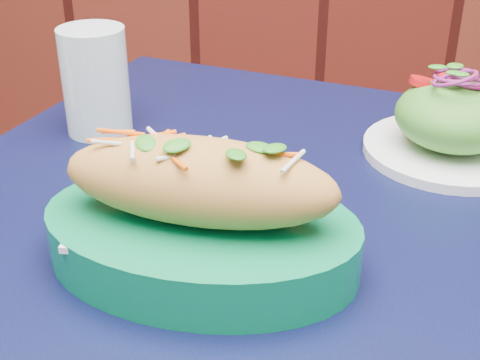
{
  "coord_description": "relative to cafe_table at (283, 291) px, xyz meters",
  "views": [
    {
      "loc": [
        0.32,
        0.94,
        1.1
      ],
      "look_at": [
        0.27,
        1.48,
        0.81
      ],
      "focal_mm": 50.0,
      "sensor_mm": 36.0,
      "label": 1
    }
  ],
  "objects": [
    {
      "name": "banh_mi_basket",
      "position": [
        -0.07,
        -0.08,
        0.14
      ],
      "size": [
        0.31,
        0.22,
        0.13
      ],
      "rotation": [
        0.0,
        0.0,
        -0.15
      ],
      "color": "#077444",
      "rests_on": "cafe_table"
    },
    {
      "name": "water_glass",
      "position": [
        -0.24,
        0.2,
        0.15
      ],
      "size": [
        0.08,
        0.08,
        0.13
      ],
      "primitive_type": "cylinder",
      "color": "silver",
      "rests_on": "cafe_table"
    },
    {
      "name": "cafe_table",
      "position": [
        0.0,
        0.0,
        0.0
      ],
      "size": [
        1.01,
        1.01,
        0.75
      ],
      "rotation": [
        0.0,
        0.0,
        -0.31
      ],
      "color": "black",
      "rests_on": "ground"
    },
    {
      "name": "salad_plate",
      "position": [
        0.19,
        0.17,
        0.13
      ],
      "size": [
        0.2,
        0.2,
        0.11
      ],
      "rotation": [
        0.0,
        0.0,
        0.4
      ],
      "color": "white",
      "rests_on": "cafe_table"
    }
  ]
}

